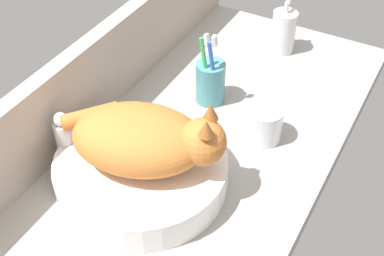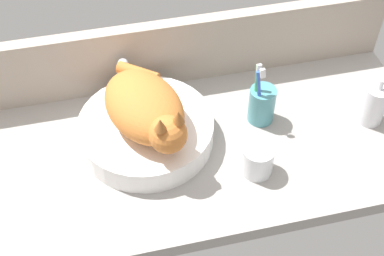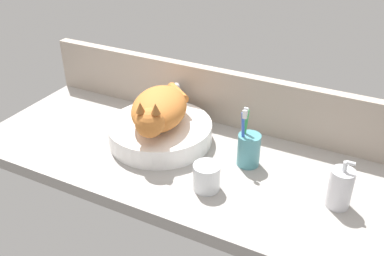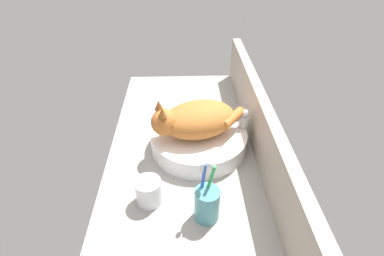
# 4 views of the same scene
# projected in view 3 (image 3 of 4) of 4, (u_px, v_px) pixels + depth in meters

# --- Properties ---
(ground_plane) EXTENTS (1.28, 0.54, 0.04)m
(ground_plane) POSITION_uv_depth(u_px,v_px,m) (174.00, 158.00, 1.35)
(ground_plane) COLOR #9E9993
(backsplash_panel) EXTENTS (1.28, 0.04, 0.19)m
(backsplash_panel) POSITION_uv_depth(u_px,v_px,m) (208.00, 94.00, 1.48)
(backsplash_panel) COLOR #AD9E8E
(backsplash_panel) RESTS_ON ground_plane
(sink_basin) EXTENTS (0.34, 0.34, 0.07)m
(sink_basin) POSITION_uv_depth(u_px,v_px,m) (160.00, 132.00, 1.39)
(sink_basin) COLOR white
(sink_basin) RESTS_ON ground_plane
(cat) EXTENTS (0.24, 0.32, 0.14)m
(cat) POSITION_uv_depth(u_px,v_px,m) (159.00, 110.00, 1.33)
(cat) COLOR #CC7533
(cat) RESTS_ON sink_basin
(faucet) EXTENTS (0.05, 0.12, 0.14)m
(faucet) POSITION_uv_depth(u_px,v_px,m) (175.00, 101.00, 1.49)
(faucet) COLOR silver
(faucet) RESTS_ON ground_plane
(soap_dispenser) EXTENTS (0.06, 0.06, 0.14)m
(soap_dispenser) POSITION_uv_depth(u_px,v_px,m) (340.00, 188.00, 1.10)
(soap_dispenser) COLOR silver
(soap_dispenser) RESTS_ON ground_plane
(toothbrush_cup) EXTENTS (0.07, 0.07, 0.19)m
(toothbrush_cup) POSITION_uv_depth(u_px,v_px,m) (248.00, 149.00, 1.26)
(toothbrush_cup) COLOR teal
(toothbrush_cup) RESTS_ON ground_plane
(water_glass) EXTENTS (0.08, 0.08, 0.08)m
(water_glass) POSITION_uv_depth(u_px,v_px,m) (207.00, 178.00, 1.17)
(water_glass) COLOR white
(water_glass) RESTS_ON ground_plane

